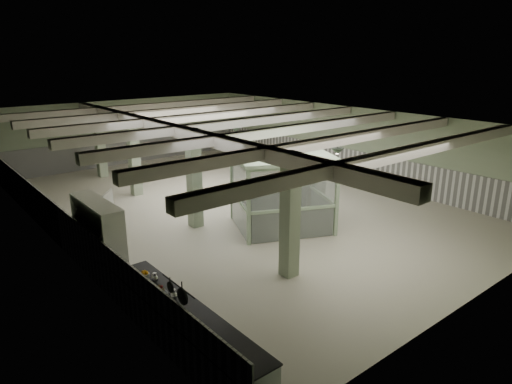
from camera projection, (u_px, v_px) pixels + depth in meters
floor at (234, 205)px, 19.07m from camera, size 20.00×20.00×0.00m
ceiling at (233, 119)px, 18.01m from camera, size 14.00×20.00×0.02m
wall_back at (130, 132)px, 25.96m from camera, size 14.00×0.02×3.60m
wall_front at (477, 237)px, 11.12m from camera, size 14.00×0.02×3.60m
wall_left at (55, 196)px, 14.32m from camera, size 0.02×20.00×3.60m
wall_right at (347, 143)px, 22.76m from camera, size 0.02×20.00×3.60m
wainscot_left at (60, 227)px, 14.65m from camera, size 0.05×19.90×1.50m
wainscot_right at (345, 163)px, 23.05m from camera, size 0.05×19.90×1.50m
wainscot_back at (131, 150)px, 26.25m from camera, size 13.90×0.05×1.50m
girder at (178, 131)px, 16.57m from camera, size 0.45×19.90×0.40m
beam_a at (395, 155)px, 12.50m from camera, size 13.90×0.35×0.32m
beam_b at (327, 142)px, 14.35m from camera, size 13.90×0.35×0.32m
beam_c at (275, 132)px, 16.21m from camera, size 13.90×0.35×0.32m
beam_d at (233, 124)px, 18.06m from camera, size 13.90×0.35×0.32m
beam_e at (199, 117)px, 19.92m from camera, size 13.90×0.35×0.32m
beam_f at (171, 111)px, 21.78m from camera, size 13.90×0.35×0.32m
beam_g at (148, 107)px, 23.63m from camera, size 13.90×0.35×0.32m
column_a at (290, 216)px, 12.58m from camera, size 0.42×0.42×3.60m
column_b at (194, 179)px, 16.29m from camera, size 0.42×0.42×3.60m
column_c at (134, 155)px, 20.00m from camera, size 0.42×0.42×3.60m
column_d at (100, 142)px, 22.97m from camera, size 0.42×0.42×3.60m
hook_rail at (178, 286)px, 8.71m from camera, size 0.02×1.20×0.02m
pendant_front at (337, 151)px, 14.76m from camera, size 0.44×0.44×0.22m
pendant_mid at (236, 130)px, 18.85m from camera, size 0.44×0.44×0.22m
pendant_back at (176, 117)px, 22.56m from camera, size 0.44×0.44×0.22m
prep_counter at (183, 327)px, 9.80m from camera, size 0.93×5.33×0.91m
pitcher_near at (155, 278)px, 10.78m from camera, size 0.21×0.23×0.24m
pitcher_far at (174, 295)px, 10.00m from camera, size 0.21×0.23×0.26m
veg_colander at (159, 292)px, 10.21m from camera, size 0.49×0.49×0.18m
orange_bowl at (144, 276)px, 11.03m from camera, size 0.32×0.32×0.09m
skillet_near at (182, 297)px, 8.76m from camera, size 0.05×0.34×0.34m
skillet_far at (170, 287)px, 9.11m from camera, size 0.03×0.23×0.23m
walkin_cooler at (100, 238)px, 12.79m from camera, size 1.09×2.47×2.26m
guard_booth at (282, 179)px, 16.20m from camera, size 4.23×3.97×2.71m
filing_cabinet at (316, 197)px, 17.89m from camera, size 0.56×0.71×1.37m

